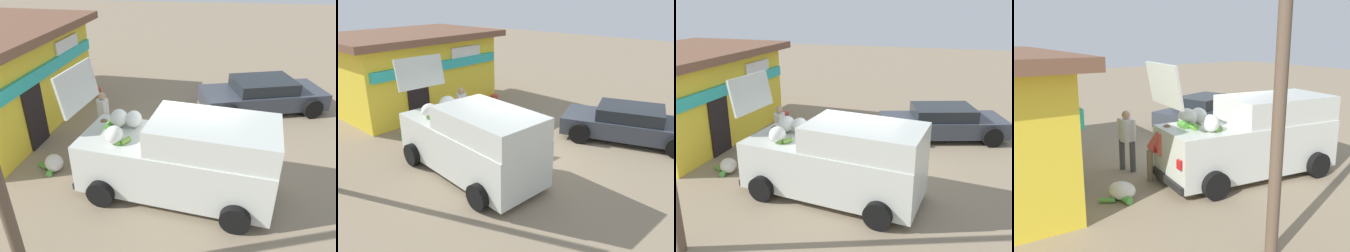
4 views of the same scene
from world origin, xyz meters
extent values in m
plane|color=gray|center=(0.00, 0.00, 0.00)|extent=(60.00, 60.00, 0.00)
cube|color=yellow|center=(1.02, 6.34, 1.43)|extent=(6.26, 4.19, 2.87)
cube|color=#2DB7B2|center=(0.92, 4.34, 2.01)|extent=(5.77, 0.41, 0.36)
cube|color=black|center=(-0.17, 4.42, 1.00)|extent=(0.90, 0.10, 2.00)
cube|color=white|center=(2.26, 4.29, 2.29)|extent=(1.50, 0.13, 0.60)
cube|color=brown|center=(1.02, 6.34, 2.99)|extent=(7.03, 4.97, 0.25)
cube|color=silver|center=(-1.78, 0.20, 0.77)|extent=(2.28, 4.57, 1.19)
cube|color=silver|center=(-1.90, -0.63, 1.67)|extent=(1.99, 2.91, 0.61)
cube|color=black|center=(-2.07, -1.93, 1.64)|extent=(1.44, 0.27, 0.46)
cube|color=silver|center=(-1.48, 2.45, 2.43)|extent=(1.55, 0.43, 0.92)
ellipsoid|color=silver|center=(-1.96, 1.54, 1.56)|extent=(0.47, 0.39, 0.39)
ellipsoid|color=silver|center=(-1.17, 1.28, 1.56)|extent=(0.47, 0.39, 0.39)
ellipsoid|color=silver|center=(-1.20, 1.64, 1.58)|extent=(0.50, 0.42, 0.42)
cylinder|color=#599E33|center=(-2.02, 1.45, 1.43)|extent=(0.23, 0.17, 0.12)
cylinder|color=#709F39|center=(-1.96, 1.29, 1.42)|extent=(0.28, 0.22, 0.11)
cylinder|color=#62B03A|center=(-1.59, 1.73, 1.44)|extent=(0.26, 0.18, 0.15)
cylinder|color=#539F38|center=(-1.33, 1.84, 1.45)|extent=(0.30, 0.18, 0.16)
cube|color=black|center=(-1.48, 2.41, 0.25)|extent=(1.61, 0.30, 0.16)
cube|color=red|center=(-2.14, 2.51, 0.83)|extent=(0.15, 0.08, 0.20)
cube|color=red|center=(-0.82, 2.33, 0.83)|extent=(0.15, 0.08, 0.20)
cylinder|color=black|center=(-2.90, -1.16, 0.32)|extent=(0.30, 0.66, 0.63)
cylinder|color=black|center=(-1.07, -1.41, 0.32)|extent=(0.30, 0.66, 0.63)
cylinder|color=black|center=(-2.49, 1.80, 0.32)|extent=(0.30, 0.66, 0.63)
cylinder|color=black|center=(-0.67, 1.55, 0.32)|extent=(0.30, 0.66, 0.63)
cube|color=#383D47|center=(3.19, -2.33, 0.47)|extent=(2.88, 4.60, 0.56)
cube|color=#1E2328|center=(3.19, -2.33, 0.95)|extent=(2.04, 2.41, 0.40)
cylinder|color=black|center=(1.88, -1.20, 0.34)|extent=(0.40, 0.71, 0.67)
cylinder|color=black|center=(3.66, -0.67, 0.34)|extent=(0.40, 0.71, 0.67)
cylinder|color=#4C4C51|center=(0.07, 2.46, 0.40)|extent=(0.15, 0.15, 0.81)
cylinder|color=#4C4C51|center=(0.38, 2.61, 0.40)|extent=(0.15, 0.15, 0.81)
cylinder|color=silver|center=(0.23, 2.54, 1.09)|extent=(0.46, 0.46, 0.57)
sphere|color=tan|center=(0.23, 2.54, 1.49)|extent=(0.22, 0.22, 0.22)
cylinder|color=silver|center=(0.01, 2.43, 1.11)|extent=(0.09, 0.09, 0.54)
cylinder|color=silver|center=(0.44, 2.64, 1.11)|extent=(0.09, 0.09, 0.54)
cylinder|color=#726047|center=(-0.60, 2.14, 0.39)|extent=(0.15, 0.15, 0.78)
cylinder|color=#726047|center=(-0.77, 2.43, 0.39)|extent=(0.15, 0.15, 0.78)
cylinder|color=#CC4C3F|center=(-0.82, 2.20, 1.01)|extent=(0.69, 0.60, 0.65)
sphere|color=brown|center=(-1.02, 2.09, 1.32)|extent=(0.21, 0.21, 0.21)
cylinder|color=#CC4C3F|center=(-0.84, 1.91, 0.97)|extent=(0.09, 0.09, 0.53)
cylinder|color=#CC4C3F|center=(-1.08, 2.33, 0.97)|extent=(0.09, 0.09, 0.53)
ellipsoid|color=silver|center=(-1.34, 3.46, 0.20)|extent=(0.77, 0.74, 0.40)
cylinder|color=#50A845|center=(-1.58, 3.47, 0.08)|extent=(0.27, 0.20, 0.16)
cylinder|color=#65A435|center=(-1.17, 3.45, 0.07)|extent=(0.20, 0.25, 0.15)
cylinder|color=#539C3D|center=(-1.33, 3.80, 0.06)|extent=(0.28, 0.34, 0.11)
cylinder|color=#BF3F33|center=(3.60, 3.95, 0.16)|extent=(0.34, 0.34, 0.31)
camera|label=1|loc=(-7.99, -0.49, 5.16)|focal=35.14mm
camera|label=2|loc=(-7.63, -5.81, 4.64)|focal=36.48mm
camera|label=3|loc=(-9.52, -2.26, 4.64)|focal=38.76mm
camera|label=4|loc=(-8.39, 6.73, 3.47)|focal=40.78mm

